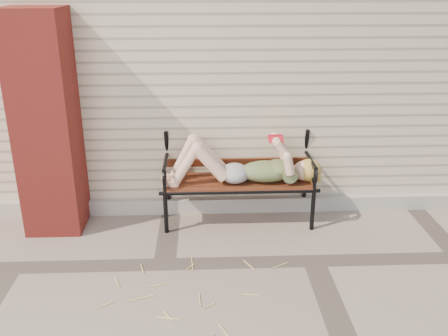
{
  "coord_description": "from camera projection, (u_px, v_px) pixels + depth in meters",
  "views": [
    {
      "loc": [
        -0.91,
        -3.58,
        2.24
      ],
      "look_at": [
        -0.73,
        0.65,
        0.6
      ],
      "focal_mm": 40.0,
      "sensor_mm": 36.0,
      "label": 1
    }
  ],
  "objects": [
    {
      "name": "straw_scatter",
      "position": [
        217.0,
        314.0,
        3.52
      ],
      "size": [
        2.94,
        1.81,
        0.01
      ],
      "color": "#DDBF6C",
      "rests_on": "ground"
    },
    {
      "name": "garden_bench",
      "position": [
        238.0,
        163.0,
        4.76
      ],
      "size": [
        1.55,
        0.62,
        1.0
      ],
      "color": "black",
      "rests_on": "ground"
    },
    {
      "name": "reading_woman",
      "position": [
        240.0,
        165.0,
        4.63
      ],
      "size": [
        1.46,
        0.33,
        0.46
      ],
      "color": "#0B444F",
      "rests_on": "ground"
    },
    {
      "name": "house_wall",
      "position": [
        272.0,
        36.0,
        6.43
      ],
      "size": [
        8.0,
        4.0,
        3.0
      ],
      "primitive_type": "cube",
      "color": "beige",
      "rests_on": "ground"
    },
    {
      "name": "foundation_strip",
      "position": [
        294.0,
        203.0,
        5.06
      ],
      "size": [
        8.0,
        0.1,
        0.15
      ],
      "primitive_type": "cube",
      "color": "#B0A99F",
      "rests_on": "ground"
    },
    {
      "name": "brick_pillar",
      "position": [
        47.0,
        124.0,
        4.43
      ],
      "size": [
        0.5,
        0.5,
        2.0
      ],
      "primitive_type": "cube",
      "color": "#A42B25",
      "rests_on": "ground"
    },
    {
      "name": "ground",
      "position": [
        314.0,
        261.0,
        4.18
      ],
      "size": [
        80.0,
        80.0,
        0.0
      ],
      "primitive_type": "plane",
      "color": "gray",
      "rests_on": "ground"
    }
  ]
}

